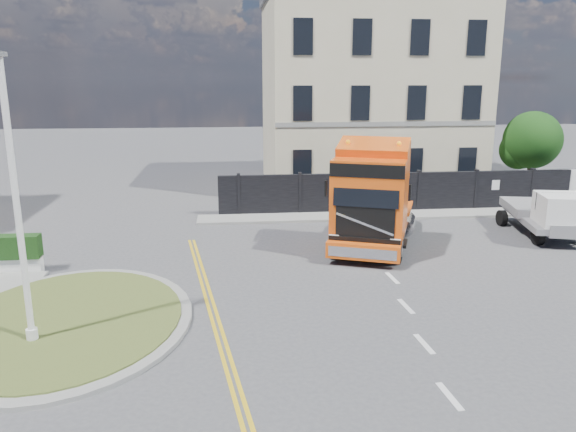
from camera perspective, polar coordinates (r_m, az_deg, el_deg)
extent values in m
plane|color=#424244|center=(19.17, 1.67, -6.24)|extent=(120.00, 120.00, 0.00)
cylinder|color=gray|center=(16.83, -21.54, -9.99)|extent=(6.80, 6.80, 0.12)
cylinder|color=#33471C|center=(16.80, -21.57, -9.74)|extent=(6.20, 6.20, 0.05)
cube|color=black|center=(28.69, 11.18, 2.37)|extent=(18.00, 0.25, 2.00)
cube|color=silver|center=(32.24, 25.79, 2.50)|extent=(2.60, 0.12, 2.00)
cube|color=beige|center=(35.38, 7.90, 11.99)|extent=(12.00, 10.00, 11.00)
cylinder|color=#382619|center=(34.74, 23.26, 3.82)|extent=(0.24, 0.24, 2.40)
sphere|color=black|center=(34.49, 23.58, 7.09)|extent=(3.20, 3.20, 3.20)
sphere|color=black|center=(34.66, 22.44, 6.22)|extent=(2.20, 2.20, 2.20)
cube|color=gray|center=(28.05, 11.63, 0.13)|extent=(20.00, 1.60, 0.12)
cube|color=black|center=(23.46, 8.82, -0.61)|extent=(4.83, 7.12, 0.47)
cube|color=#E65310|center=(21.34, 8.38, 2.03)|extent=(3.45, 3.51, 2.95)
cube|color=#E65310|center=(22.21, 8.85, 5.66)|extent=(2.80, 1.85, 1.48)
cube|color=black|center=(19.94, 7.94, 2.45)|extent=(2.18, 0.91, 1.11)
cube|color=#E65310|center=(20.14, 7.61, -3.62)|extent=(2.59, 1.31, 0.58)
cylinder|color=black|center=(21.11, 4.86, -2.81)|extent=(0.71, 1.14, 1.10)
cylinder|color=gray|center=(21.11, 4.86, -2.81)|extent=(0.57, 0.70, 0.60)
cylinder|color=black|center=(20.84, 11.03, -3.24)|extent=(0.71, 1.14, 1.10)
cylinder|color=gray|center=(20.84, 11.03, -3.24)|extent=(0.57, 0.70, 0.60)
cylinder|color=black|center=(24.67, 6.46, -0.39)|extent=(0.71, 1.14, 1.10)
cylinder|color=gray|center=(24.67, 6.46, -0.39)|extent=(0.57, 0.70, 0.60)
cylinder|color=black|center=(24.44, 11.74, -0.73)|extent=(0.71, 1.14, 1.10)
cylinder|color=gray|center=(24.44, 11.74, -0.73)|extent=(0.57, 0.70, 0.60)
cylinder|color=black|center=(25.89, 6.90, 0.28)|extent=(0.71, 1.14, 1.10)
cylinder|color=gray|center=(25.89, 6.90, 0.28)|extent=(0.57, 0.70, 0.60)
cylinder|color=black|center=(25.67, 11.93, -0.04)|extent=(0.71, 1.14, 1.10)
cylinder|color=gray|center=(25.67, 11.93, -0.04)|extent=(0.57, 0.70, 0.60)
cube|color=slate|center=(26.50, 24.32, -0.18)|extent=(2.92, 5.22, 0.26)
cube|color=silver|center=(25.08, 26.21, 0.45)|extent=(2.29, 2.21, 1.33)
cylinder|color=black|center=(24.82, 24.05, -1.90)|extent=(0.26, 0.72, 0.72)
cylinder|color=black|center=(27.42, 20.89, -0.18)|extent=(0.26, 0.72, 0.72)
cylinder|color=black|center=(28.36, 24.41, -0.08)|extent=(0.26, 0.72, 0.72)
cylinder|color=silver|center=(14.87, -25.81, 0.61)|extent=(0.16, 0.16, 7.07)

